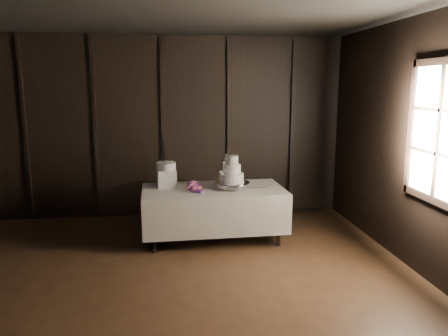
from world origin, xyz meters
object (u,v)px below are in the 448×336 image
wedding_cake (231,172)px  small_cake (166,166)px  display_table (214,212)px  cake_stand (232,185)px  box_pedestal (166,179)px  bouquet (193,187)px

wedding_cake → small_cake: 0.92m
display_table → cake_stand: cake_stand is taller
box_pedestal → small_cake: small_cake is taller
cake_stand → wedding_cake: wedding_cake is taller
display_table → small_cake: 0.94m
display_table → cake_stand: 0.47m
cake_stand → wedding_cake: size_ratio=1.27×
cake_stand → wedding_cake: 0.20m
display_table → bouquet: bouquet is taller
cake_stand → wedding_cake: bearing=-150.3°
bouquet → box_pedestal: box_pedestal is taller
small_cake → bouquet: bearing=-34.2°
wedding_cake → small_cake: bearing=165.8°
bouquet → box_pedestal: 0.44m
cake_stand → wedding_cake: (-0.03, -0.02, 0.20)m
wedding_cake → box_pedestal: bearing=165.8°
display_table → small_cake: bearing=164.8°
cake_stand → box_pedestal: box_pedestal is taller
small_cake → display_table: bearing=-13.2°
bouquet → small_cake: size_ratio=1.34×
bouquet → box_pedestal: (-0.36, 0.25, 0.07)m
display_table → small_cake: size_ratio=7.45×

